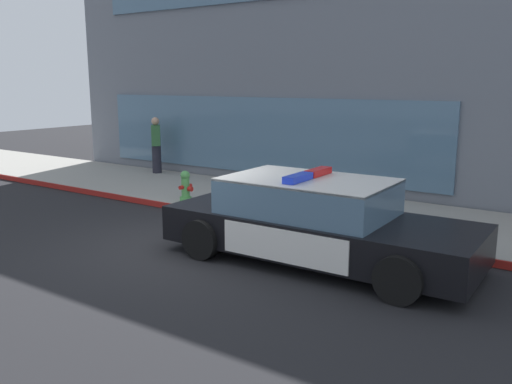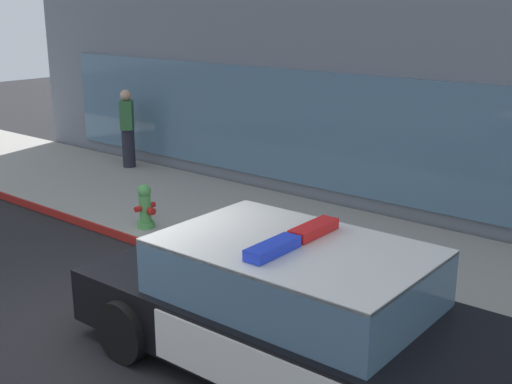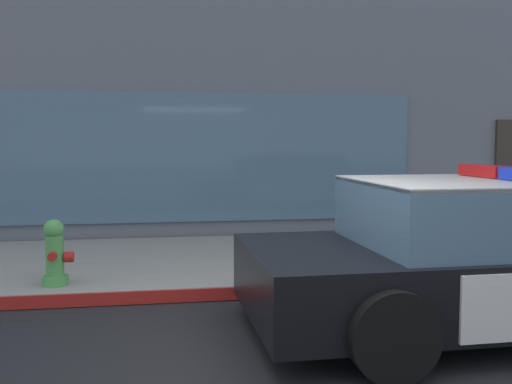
# 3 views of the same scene
# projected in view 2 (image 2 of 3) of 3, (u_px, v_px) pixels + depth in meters

# --- Properties ---
(ground) EXTENTS (48.00, 48.00, 0.00)m
(ground) POSITION_uv_depth(u_px,v_px,m) (110.00, 324.00, 7.78)
(ground) COLOR black
(sidewalk) EXTENTS (48.00, 3.41, 0.15)m
(sidewalk) POSITION_uv_depth(u_px,v_px,m) (294.00, 237.00, 10.45)
(sidewalk) COLOR gray
(sidewalk) RESTS_ON ground
(curb_red_paint) EXTENTS (28.80, 0.04, 0.14)m
(curb_red_paint) POSITION_uv_depth(u_px,v_px,m) (220.00, 270.00, 9.18)
(curb_red_paint) COLOR maroon
(curb_red_paint) RESTS_ON ground
(police_cruiser) EXTENTS (5.16, 2.21, 1.49)m
(police_cruiser) POSITION_uv_depth(u_px,v_px,m) (304.00, 313.00, 6.56)
(police_cruiser) COLOR black
(police_cruiser) RESTS_ON ground
(fire_hydrant) EXTENTS (0.34, 0.39, 0.73)m
(fire_hydrant) POSITION_uv_depth(u_px,v_px,m) (145.00, 207.00, 10.58)
(fire_hydrant) COLOR #4C994C
(fire_hydrant) RESTS_ON sidewalk
(pedestrian_on_sidewalk) EXTENTS (0.46, 0.47, 1.71)m
(pedestrian_on_sidewalk) POSITION_uv_depth(u_px,v_px,m) (128.00, 128.00, 14.40)
(pedestrian_on_sidewalk) COLOR #23232D
(pedestrian_on_sidewalk) RESTS_ON sidewalk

